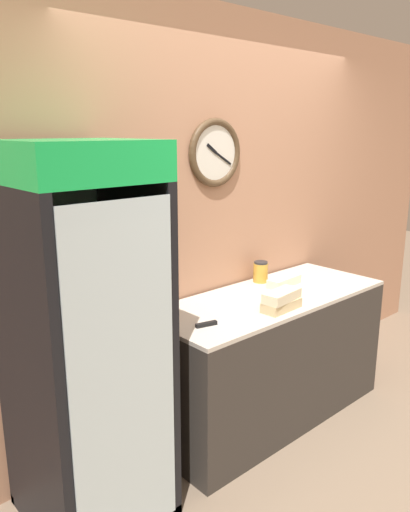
% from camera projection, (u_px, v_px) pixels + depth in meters
% --- Properties ---
extents(ground_plane, '(14.00, 14.00, 0.00)m').
position_uv_depth(ground_plane, '(382.00, 476.00, 2.88)').
color(ground_plane, '#7A6651').
extents(wall_back, '(5.20, 0.10, 2.70)m').
position_uv_depth(wall_back, '(229.00, 216.00, 3.46)').
color(wall_back, '#AD7A5B').
rests_on(wall_back, ground_plane).
extents(prep_counter, '(1.73, 0.68, 0.87)m').
position_uv_depth(prep_counter, '(268.00, 356.00, 3.41)').
color(prep_counter, '#332D28').
rests_on(prep_counter, ground_plane).
extents(beverage_cooler, '(0.63, 0.68, 1.90)m').
position_uv_depth(beverage_cooler, '(80.00, 324.00, 2.42)').
color(beverage_cooler, black).
rests_on(beverage_cooler, ground_plane).
extents(sandwich_stack_bottom, '(0.27, 0.13, 0.06)m').
position_uv_depth(sandwich_stack_bottom, '(281.00, 305.00, 3.03)').
color(sandwich_stack_bottom, tan).
rests_on(sandwich_stack_bottom, prep_counter).
extents(sandwich_stack_middle, '(0.28, 0.15, 0.06)m').
position_uv_depth(sandwich_stack_middle, '(282.00, 296.00, 3.02)').
color(sandwich_stack_middle, beige).
rests_on(sandwich_stack_middle, sandwich_stack_bottom).
extents(sandwich_flat_left, '(0.29, 0.12, 0.06)m').
position_uv_depth(sandwich_flat_left, '(284.00, 281.00, 3.51)').
color(sandwich_flat_left, beige).
rests_on(sandwich_flat_left, prep_counter).
extents(chefs_knife, '(0.31, 0.11, 0.02)m').
position_uv_depth(chefs_knife, '(214.00, 323.00, 2.81)').
color(chefs_knife, silver).
rests_on(chefs_knife, prep_counter).
extents(condiment_jar, '(0.11, 0.11, 0.15)m').
position_uv_depth(condiment_jar, '(261.00, 272.00, 3.59)').
color(condiment_jar, gold).
rests_on(condiment_jar, prep_counter).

